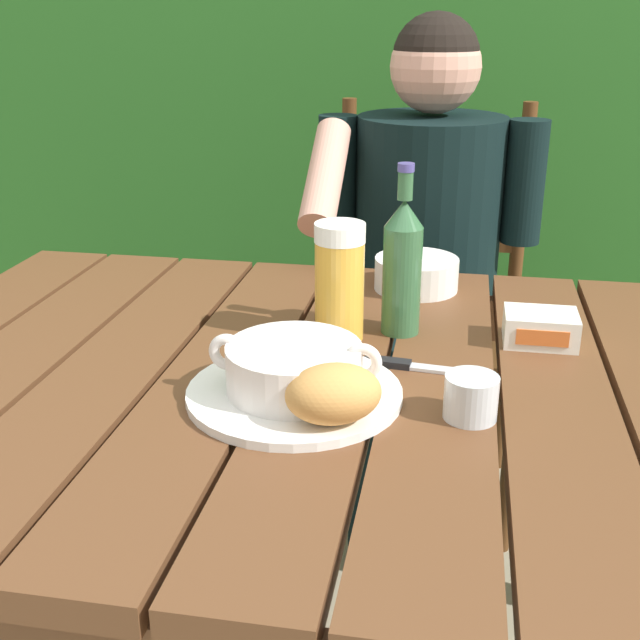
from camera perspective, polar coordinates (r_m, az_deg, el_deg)
dining_table at (r=1.14m, az=0.58°, el=-7.82°), size 1.37×0.96×0.75m
hedge_backdrop at (r=2.77m, az=6.81°, el=20.48°), size 3.60×0.88×3.15m
chair_near_diner at (r=2.04m, az=7.52°, el=0.30°), size 0.48×0.42×1.01m
person_eating at (r=1.78m, az=7.42°, el=4.68°), size 0.48×0.47×1.22m
serving_plate at (r=1.04m, az=-1.83°, el=-5.24°), size 0.28×0.28×0.01m
soup_bowl at (r=1.02m, az=-1.86°, el=-3.34°), size 0.22×0.17×0.07m
bread_roll at (r=0.94m, az=0.97°, el=-5.27°), size 0.14×0.13×0.07m
beer_glass at (r=1.19m, az=1.40°, el=2.76°), size 0.08×0.08×0.18m
beer_bottle at (r=1.21m, az=5.89°, el=3.95°), size 0.06×0.06×0.26m
water_glass_small at (r=1.00m, az=10.71°, el=-5.42°), size 0.07×0.07×0.06m
butter_tub at (r=1.24m, az=15.44°, el=-0.54°), size 0.11×0.08×0.05m
table_knife at (r=1.12m, az=6.33°, el=-3.24°), size 0.16×0.04×0.01m
diner_bowl at (r=1.43m, az=6.88°, el=3.30°), size 0.15×0.15×0.06m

